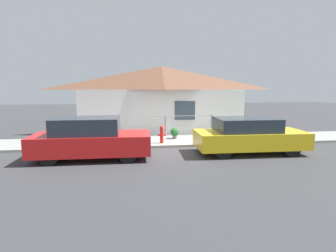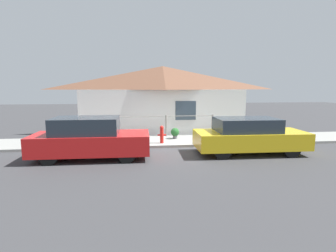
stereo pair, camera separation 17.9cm
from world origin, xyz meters
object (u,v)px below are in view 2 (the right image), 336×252
(car_right, at_px, (249,136))
(car_left, at_px, (90,139))
(potted_plant_near_hydrant, at_px, (175,133))
(fire_hydrant, at_px, (162,134))

(car_right, bearing_deg, car_left, -178.53)
(potted_plant_near_hydrant, bearing_deg, car_left, -141.98)
(car_left, bearing_deg, car_right, 1.04)
(car_right, relative_size, potted_plant_near_hydrant, 8.19)
(fire_hydrant, bearing_deg, car_left, -146.76)
(car_right, distance_m, fire_hydrant, 3.70)
(fire_hydrant, relative_size, potted_plant_near_hydrant, 1.50)
(car_left, distance_m, potted_plant_near_hydrant, 4.45)
(fire_hydrant, xyz_separation_m, potted_plant_near_hydrant, (0.73, 0.92, -0.11))
(car_right, xyz_separation_m, potted_plant_near_hydrant, (-2.50, 2.73, -0.30))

